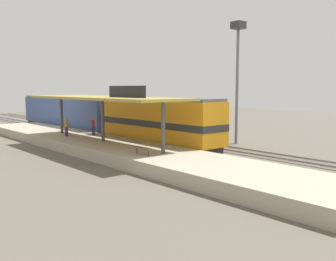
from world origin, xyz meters
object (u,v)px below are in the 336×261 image
object	(u,v)px
freight_car	(175,122)
passenger_carriage_single	(67,113)
person_waiting	(66,126)
platform_bench	(143,148)
light_mast	(238,57)
locomotive	(157,122)
person_walking	(93,126)

from	to	relation	value
freight_car	passenger_carriage_single	bearing A→B (deg)	106.78
person_waiting	platform_bench	bearing A→B (deg)	-92.76
platform_bench	freight_car	bearing A→B (deg)	39.31
platform_bench	person_waiting	size ratio (longest dim) A/B	0.99
passenger_carriage_single	light_mast	distance (m)	22.97
freight_car	locomotive	bearing A→B (deg)	-149.20
locomotive	freight_car	bearing A→B (deg)	30.80
locomotive	freight_car	size ratio (longest dim) A/B	1.20
locomotive	light_mast	bearing A→B (deg)	-19.30
locomotive	freight_car	xyz separation A→B (m)	(4.60, 2.74, -0.44)
freight_car	person_walking	distance (m)	8.31
person_walking	locomotive	bearing A→B (deg)	-61.18
freight_car	light_mast	distance (m)	9.03
platform_bench	person_walking	xyz separation A→B (m)	(2.85, 11.67, 0.51)
locomotive	light_mast	world-z (taller)	light_mast
locomotive	person_waiting	size ratio (longest dim) A/B	8.44
passenger_carriage_single	freight_car	bearing A→B (deg)	-73.22
platform_bench	passenger_carriage_single	bearing A→B (deg)	75.93
platform_bench	locomotive	world-z (taller)	locomotive
passenger_carriage_single	platform_bench	bearing A→B (deg)	-104.07
person_walking	platform_bench	bearing A→B (deg)	-103.70
passenger_carriage_single	person_walking	bearing A→B (deg)	-104.42
locomotive	passenger_carriage_single	world-z (taller)	locomotive
light_mast	person_waiting	distance (m)	17.60
platform_bench	light_mast	world-z (taller)	light_mast
locomotive	light_mast	distance (m)	10.21
platform_bench	freight_car	xyz separation A→B (m)	(10.60, 8.68, 0.63)
locomotive	platform_bench	bearing A→B (deg)	-135.30
locomotive	passenger_carriage_single	xyz separation A→B (m)	(0.00, 18.00, -0.10)
platform_bench	passenger_carriage_single	world-z (taller)	passenger_carriage_single
freight_car	person_waiting	xyz separation A→B (m)	(-9.98, 4.18, -0.12)
light_mast	person_walking	size ratio (longest dim) A/B	6.84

